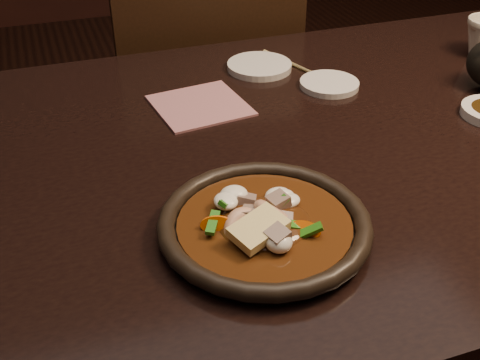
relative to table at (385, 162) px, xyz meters
name	(u,v)px	position (x,y,z in m)	size (l,w,h in m)	color
table	(385,162)	(0.00, 0.00, 0.00)	(1.60, 0.90, 0.75)	black
chair	(201,93)	(-0.15, 0.65, -0.13)	(0.48, 0.48, 0.99)	black
plate	(264,225)	(-0.31, -0.20, 0.09)	(0.27, 0.27, 0.03)	black
stirfry	(264,222)	(-0.31, -0.20, 0.10)	(0.15, 0.14, 0.05)	#3A1D0A
saucer_left	(259,66)	(-0.13, 0.29, 0.08)	(0.13, 0.13, 0.01)	beige
saucer_right	(329,84)	(-0.03, 0.17, 0.08)	(0.11, 0.11, 0.01)	beige
chopsticks	(303,69)	(-0.05, 0.25, 0.08)	(0.08, 0.23, 0.01)	tan
napkin	(200,105)	(-0.29, 0.17, 0.08)	(0.15, 0.15, 0.00)	#9A5F64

